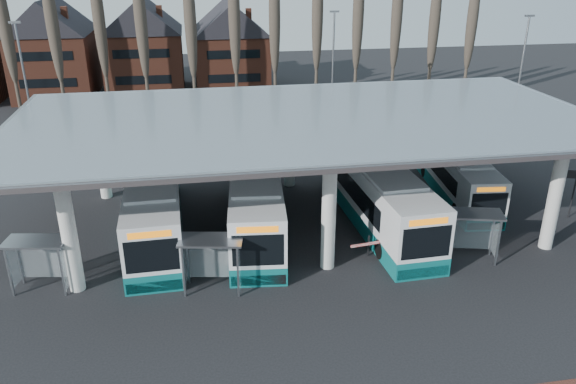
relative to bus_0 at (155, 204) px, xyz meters
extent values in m
plane|color=black|center=(8.57, -7.98, -1.69)|extent=(140.00, 140.00, 0.00)
cylinder|color=silver|center=(-3.43, -5.48, 1.31)|extent=(0.70, 0.70, 6.00)
cylinder|color=silver|center=(-3.43, 5.52, 1.31)|extent=(0.70, 0.70, 6.00)
cylinder|color=silver|center=(8.57, -5.48, 1.31)|extent=(0.70, 0.70, 6.00)
cylinder|color=silver|center=(8.57, 5.52, 1.31)|extent=(0.70, 0.70, 6.00)
cylinder|color=silver|center=(20.57, -5.48, 1.31)|extent=(0.70, 0.70, 6.00)
cylinder|color=silver|center=(20.57, 5.52, 1.31)|extent=(0.70, 0.70, 6.00)
cube|color=gray|center=(8.57, 0.02, 4.56)|extent=(32.00, 16.00, 0.12)
cube|color=silver|center=(8.57, 0.02, 4.63)|extent=(31.50, 15.50, 0.04)
cone|color=#473D33|center=(-13.43, 25.02, 5.56)|extent=(0.36, 0.36, 14.50)
ellipsoid|color=#473D33|center=(-13.43, 25.02, 7.30)|extent=(1.10, 1.10, 11.02)
cone|color=#473D33|center=(-9.43, 25.02, 5.56)|extent=(0.36, 0.36, 14.50)
ellipsoid|color=#473D33|center=(-9.43, 25.02, 7.30)|extent=(1.10, 1.10, 11.02)
cone|color=#473D33|center=(-5.43, 25.02, 5.56)|extent=(0.36, 0.36, 14.50)
ellipsoid|color=#473D33|center=(-5.43, 25.02, 7.30)|extent=(1.10, 1.10, 11.02)
cone|color=#473D33|center=(-1.43, 25.02, 5.56)|extent=(0.36, 0.36, 14.50)
ellipsoid|color=#473D33|center=(-1.43, 25.02, 7.30)|extent=(1.10, 1.10, 11.02)
cone|color=#473D33|center=(2.57, 25.02, 5.56)|extent=(0.36, 0.36, 14.50)
ellipsoid|color=#473D33|center=(2.57, 25.02, 7.30)|extent=(1.10, 1.10, 11.02)
cone|color=#473D33|center=(6.57, 25.02, 5.56)|extent=(0.36, 0.36, 14.50)
ellipsoid|color=#473D33|center=(6.57, 25.02, 7.30)|extent=(1.10, 1.10, 11.02)
cone|color=#473D33|center=(10.57, 25.02, 5.56)|extent=(0.36, 0.36, 14.50)
ellipsoid|color=#473D33|center=(10.57, 25.02, 7.30)|extent=(1.10, 1.10, 11.02)
cone|color=#473D33|center=(14.57, 25.02, 5.56)|extent=(0.36, 0.36, 14.50)
ellipsoid|color=#473D33|center=(14.57, 25.02, 7.30)|extent=(1.10, 1.10, 11.02)
cone|color=#473D33|center=(18.57, 25.02, 5.56)|extent=(0.36, 0.36, 14.50)
ellipsoid|color=#473D33|center=(18.57, 25.02, 7.30)|extent=(1.10, 1.10, 11.02)
cone|color=#473D33|center=(22.57, 25.02, 5.56)|extent=(0.36, 0.36, 14.50)
ellipsoid|color=#473D33|center=(22.57, 25.02, 7.30)|extent=(1.10, 1.10, 11.02)
cone|color=#473D33|center=(26.57, 25.02, 5.56)|extent=(0.36, 0.36, 14.50)
ellipsoid|color=#473D33|center=(26.57, 25.02, 7.30)|extent=(1.10, 1.10, 11.02)
cone|color=#473D33|center=(30.57, 25.02, 5.56)|extent=(0.36, 0.36, 14.50)
ellipsoid|color=#473D33|center=(30.57, 25.02, 7.30)|extent=(1.10, 1.10, 11.02)
cube|color=brown|center=(-11.93, 36.02, 1.81)|extent=(8.00, 10.00, 7.00)
cube|color=brown|center=(-2.43, 36.02, 1.81)|extent=(8.00, 10.00, 7.00)
cube|color=brown|center=(7.07, 36.02, 1.81)|extent=(8.00, 10.00, 7.00)
cylinder|color=slate|center=(-9.43, 14.02, 3.31)|extent=(0.16, 0.16, 10.00)
cube|color=slate|center=(-9.43, 14.02, 8.41)|extent=(0.80, 0.15, 0.15)
cylinder|color=slate|center=(14.57, 18.02, 3.31)|extent=(0.16, 0.16, 10.00)
cube|color=slate|center=(14.57, 18.02, 8.41)|extent=(0.80, 0.15, 0.15)
cylinder|color=slate|center=(28.57, 12.02, 3.31)|extent=(0.16, 0.16, 10.00)
cube|color=slate|center=(28.57, 12.02, 8.41)|extent=(0.80, 0.15, 0.15)
cube|color=silver|center=(0.00, -0.08, 0.24)|extent=(3.09, 12.95, 3.00)
cube|color=#0C6061|center=(0.00, -0.08, -1.21)|extent=(3.11, 12.97, 0.97)
cube|color=silver|center=(0.00, -0.08, 1.80)|extent=(2.67, 7.79, 0.19)
cube|color=black|center=(-0.01, 0.45, 0.35)|extent=(3.03, 9.34, 1.18)
cube|color=black|center=(0.18, -6.50, 0.30)|extent=(2.41, 0.13, 1.61)
cube|color=black|center=(-0.17, 6.33, 0.35)|extent=(2.33, 0.13, 1.29)
cube|color=orange|center=(0.18, -6.50, 1.37)|extent=(1.92, 0.11, 0.32)
cube|color=black|center=(0.18, -6.49, -1.31)|extent=(2.60, 0.16, 0.54)
cylinder|color=black|center=(-1.13, -4.19, -1.17)|extent=(0.33, 1.04, 1.03)
cylinder|color=black|center=(1.35, -4.13, -1.17)|extent=(0.33, 1.04, 1.03)
cylinder|color=black|center=(-1.34, 3.64, -1.17)|extent=(0.33, 1.04, 1.03)
cylinder|color=black|center=(1.14, 3.70, -1.17)|extent=(0.33, 1.04, 1.03)
cube|color=silver|center=(5.59, -0.43, 0.23)|extent=(4.00, 12.99, 2.98)
cube|color=#0C6061|center=(5.59, -0.43, -1.21)|extent=(4.02, 13.02, 0.96)
cube|color=silver|center=(5.59, -0.43, 1.77)|extent=(3.21, 7.88, 0.19)
cube|color=black|center=(5.65, 0.10, 0.34)|extent=(3.68, 9.44, 1.17)
cube|color=black|center=(4.95, -6.77, 0.28)|extent=(2.39, 0.31, 1.60)
cube|color=black|center=(6.24, 5.90, 0.34)|extent=(2.30, 0.30, 1.28)
cube|color=orange|center=(4.95, -6.77, 1.35)|extent=(1.90, 0.25, 0.32)
cube|color=black|center=(4.95, -6.76, -1.32)|extent=(2.58, 0.35, 0.53)
cylinder|color=black|center=(3.96, -4.34, -1.18)|extent=(0.40, 1.05, 1.02)
cylinder|color=black|center=(6.41, -4.59, -1.18)|extent=(0.40, 1.05, 1.02)
cylinder|color=black|center=(4.75, 3.40, -1.18)|extent=(0.40, 1.05, 1.02)
cylinder|color=black|center=(7.20, 3.15, -1.18)|extent=(0.40, 1.05, 1.02)
cube|color=silver|center=(12.57, -0.96, 0.27)|extent=(3.27, 13.15, 3.05)
cube|color=#0C6061|center=(12.57, -0.96, -1.20)|extent=(3.30, 13.17, 0.98)
cube|color=silver|center=(12.57, -0.96, 1.85)|extent=(2.80, 7.92, 0.20)
cube|color=black|center=(12.55, -0.41, 0.38)|extent=(3.18, 9.50, 1.20)
cube|color=black|center=(12.82, -7.46, 0.32)|extent=(2.44, 0.16, 1.63)
cube|color=black|center=(12.32, 5.54, 0.38)|extent=(2.36, 0.16, 1.31)
cube|color=orange|center=(12.82, -7.46, 1.41)|extent=(1.94, 0.13, 0.33)
cube|color=black|center=(12.82, -7.45, -1.31)|extent=(2.64, 0.19, 0.54)
cylinder|color=black|center=(11.47, -5.14, -1.17)|extent=(0.34, 1.06, 1.04)
cylinder|color=black|center=(13.98, -5.04, -1.17)|extent=(0.34, 1.06, 1.04)
cylinder|color=black|center=(11.17, 2.80, -1.17)|extent=(0.34, 1.06, 1.04)
cylinder|color=black|center=(13.68, 2.90, -1.17)|extent=(0.34, 1.06, 1.04)
cube|color=silver|center=(18.90, 2.15, -0.07)|extent=(3.48, 11.01, 2.53)
cube|color=#0C6061|center=(18.90, 2.15, -1.28)|extent=(3.50, 11.03, 0.81)
cube|color=silver|center=(18.90, 2.15, 1.24)|extent=(2.77, 6.68, 0.16)
cube|color=black|center=(18.95, 2.60, 0.02)|extent=(3.18, 8.00, 0.99)
cube|color=black|center=(18.31, -3.21, -0.02)|extent=(2.02, 0.28, 1.35)
cube|color=black|center=(19.50, 7.52, 0.02)|extent=(1.95, 0.27, 1.08)
cube|color=orange|center=(18.31, -3.21, 0.88)|extent=(1.61, 0.22, 0.27)
cube|color=black|center=(18.31, -3.20, -1.37)|extent=(2.18, 0.31, 0.45)
cylinder|color=black|center=(17.49, -1.14, -1.26)|extent=(0.35, 0.89, 0.87)
cylinder|color=black|center=(19.56, -1.37, -1.26)|extent=(0.35, 0.89, 0.87)
cylinder|color=black|center=(18.21, 5.41, -1.26)|extent=(0.35, 0.89, 0.87)
cylinder|color=black|center=(20.29, 5.18, -1.26)|extent=(0.35, 0.89, 0.87)
cube|color=gray|center=(-6.24, -5.57, -0.45)|extent=(0.09, 0.09, 2.47)
cube|color=gray|center=(-3.89, -5.94, -0.45)|extent=(0.09, 0.09, 2.47)
cube|color=gray|center=(-6.07, -4.50, -0.45)|extent=(0.09, 0.09, 2.47)
cube|color=gray|center=(-3.72, -4.87, -0.45)|extent=(0.09, 0.09, 2.47)
cube|color=gray|center=(-4.98, -5.22, 0.83)|extent=(2.95, 1.80, 0.10)
cube|color=silver|center=(-4.89, -4.63, -0.40)|extent=(2.35, 0.41, 1.98)
cube|color=silver|center=(-6.20, -5.03, -0.40)|extent=(0.21, 1.08, 1.98)
cube|color=silver|center=(-3.76, -5.41, -0.40)|extent=(0.21, 1.08, 1.98)
cube|color=gray|center=(1.53, -6.95, -0.41)|extent=(0.10, 0.10, 2.56)
cube|color=gray|center=(3.94, -7.39, -0.41)|extent=(0.10, 0.10, 2.56)
cube|color=gray|center=(1.73, -5.84, -0.41)|extent=(0.10, 0.10, 2.56)
cube|color=gray|center=(4.15, -6.28, -0.41)|extent=(0.10, 0.10, 2.56)
cube|color=gray|center=(2.84, -6.62, 0.92)|extent=(3.08, 1.93, 0.10)
cube|color=silver|center=(2.95, -6.01, -0.36)|extent=(2.43, 0.48, 2.05)
cube|color=silver|center=(1.58, -6.39, -0.36)|extent=(0.24, 1.12, 2.05)
cube|color=silver|center=(4.10, -6.85, -0.36)|extent=(0.24, 1.12, 2.05)
cube|color=gray|center=(14.59, -6.23, -0.43)|extent=(0.10, 0.10, 2.52)
cube|color=gray|center=(16.93, -6.83, -0.43)|extent=(0.10, 0.10, 2.52)
cube|color=gray|center=(14.86, -5.15, -0.43)|extent=(0.10, 0.10, 2.52)
cube|color=gray|center=(17.21, -5.75, -0.43)|extent=(0.10, 0.10, 2.52)
cube|color=gray|center=(15.90, -5.99, 0.88)|extent=(3.09, 2.07, 0.10)
cube|color=silver|center=(16.05, -5.40, -0.38)|extent=(2.36, 0.64, 2.02)
cube|color=silver|center=(14.67, -5.68, -0.38)|extent=(0.31, 1.09, 2.02)
cube|color=silver|center=(17.12, -6.30, -0.38)|extent=(0.31, 1.09, 2.02)
cylinder|color=black|center=(24.12, -2.35, -0.22)|extent=(0.09, 0.09, 2.93)
cube|color=black|center=(10.92, -4.76, -1.11)|extent=(0.08, 0.08, 1.16)
cube|color=red|center=(10.92, -5.29, -0.69)|extent=(2.31, 0.41, 0.11)
camera|label=1|loc=(2.44, -29.29, 12.78)|focal=35.00mm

